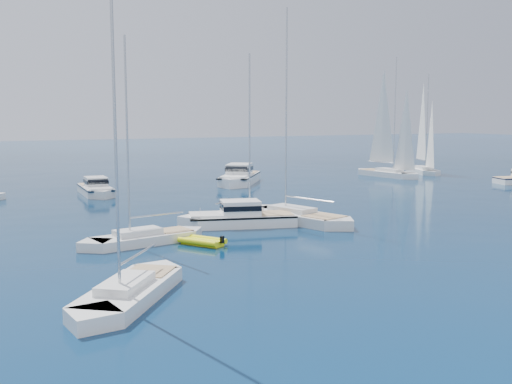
# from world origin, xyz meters

# --- Properties ---
(motor_cruiser_centre) EXTENTS (10.16, 5.53, 2.55)m
(motor_cruiser_centre) POSITION_xyz_m (-4.84, 24.23, 0.00)
(motor_cruiser_centre) COLOR white
(motor_cruiser_centre) RESTS_ON ground
(motor_cruiser_distant) EXTENTS (10.20, 12.02, 3.20)m
(motor_cruiser_distant) POSITION_xyz_m (7.48, 50.26, 0.00)
(motor_cruiser_distant) COLOR white
(motor_cruiser_distant) RESTS_ON ground
(motor_cruiser_horizon) EXTENTS (3.20, 9.47, 2.46)m
(motor_cruiser_horizon) POSITION_xyz_m (-10.69, 47.68, 0.00)
(motor_cruiser_horizon) COLOR silver
(motor_cruiser_horizon) RESTS_ON ground
(sailboat_fore) EXTENTS (8.52, 9.86, 15.28)m
(sailboat_fore) POSITION_xyz_m (-17.15, 9.74, 0.00)
(sailboat_fore) COLOR white
(sailboat_fore) RESTS_ON ground
(sailboat_mid_r) EXTENTS (6.46, 12.29, 17.51)m
(sailboat_mid_r) POSITION_xyz_m (0.15, 23.81, 0.00)
(sailboat_mid_r) COLOR silver
(sailboat_mid_r) RESTS_ON ground
(sailboat_mid_l) EXTENTS (9.82, 4.11, 14.02)m
(sailboat_mid_l) POSITION_xyz_m (-13.14, 21.35, 0.00)
(sailboat_mid_l) COLOR silver
(sailboat_mid_l) RESTS_ON ground
(sailboat_centre) EXTENTS (9.60, 5.90, 13.81)m
(sailboat_centre) POSITION_xyz_m (-3.83, 25.62, 0.00)
(sailboat_centre) COLOR silver
(sailboat_centre) RESTS_ON ground
(sailboat_sails_r) EXTENTS (4.71, 11.90, 17.02)m
(sailboat_sails_r) POSITION_xyz_m (29.86, 49.10, 0.00)
(sailboat_sails_r) COLOR white
(sailboat_sails_r) RESTS_ON ground
(sailboat_sails_far) EXTENTS (6.32, 10.45, 15.01)m
(sailboat_sails_far) POSITION_xyz_m (37.84, 50.63, 0.00)
(sailboat_sails_far) COLOR silver
(sailboat_sails_far) RESTS_ON ground
(tender_yellow) EXTENTS (3.19, 3.63, 0.95)m
(tender_yellow) POSITION_xyz_m (-9.77, 19.22, 0.00)
(tender_yellow) COLOR #EBF10E
(tender_yellow) RESTS_ON ground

